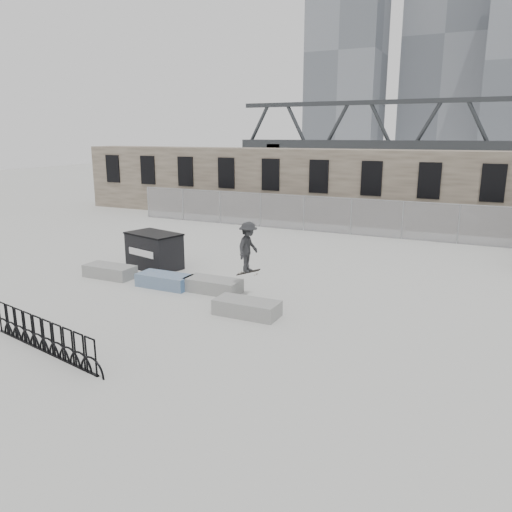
{
  "coord_description": "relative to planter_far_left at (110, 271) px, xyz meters",
  "views": [
    {
      "loc": [
        9.76,
        -14.14,
        5.4
      ],
      "look_at": [
        2.51,
        0.95,
        1.3
      ],
      "focal_mm": 35.0,
      "sensor_mm": 36.0,
      "label": 1
    }
  ],
  "objects": [
    {
      "name": "ground",
      "position": [
        3.4,
        -0.17,
        -0.26
      ],
      "size": [
        120.0,
        120.0,
        0.0
      ],
      "primitive_type": "plane",
      "color": "#B6B7B2",
      "rests_on": "ground"
    },
    {
      "name": "chainlink_fence",
      "position": [
        3.4,
        12.33,
        0.78
      ],
      "size": [
        22.06,
        0.06,
        2.02
      ],
      "color": "gray",
      "rests_on": "ground"
    },
    {
      "name": "planter_center_right",
      "position": [
        4.54,
        0.13,
        0.0
      ],
      "size": [
        2.0,
        0.9,
        0.48
      ],
      "color": "gray",
      "rests_on": "ground"
    },
    {
      "name": "skateboarder",
      "position": [
        6.11,
        -0.22,
        1.58
      ],
      "size": [
        0.8,
        1.07,
        1.8
      ],
      "rotation": [
        0.0,
        0.0,
        1.55
      ],
      "color": "#242527",
      "rests_on": "ground"
    },
    {
      "name": "planter_center_left",
      "position": [
        2.66,
        -0.12,
        0.0
      ],
      "size": [
        2.0,
        0.9,
        0.48
      ],
      "color": "#305A90",
      "rests_on": "ground"
    },
    {
      "name": "dumpster",
      "position": [
        0.74,
        1.87,
        0.49
      ],
      "size": [
        2.52,
        1.88,
        1.48
      ],
      "rotation": [
        0.0,
        0.0,
        -0.25
      ],
      "color": "black",
      "rests_on": "ground"
    },
    {
      "name": "planter_far_left",
      "position": [
        0.0,
        0.0,
        0.0
      ],
      "size": [
        2.0,
        0.9,
        0.48
      ],
      "color": "gray",
      "rests_on": "ground"
    },
    {
      "name": "stone_wall",
      "position": [
        3.4,
        16.07,
        2.0
      ],
      "size": [
        36.0,
        2.58,
        4.5
      ],
      "color": "#66594B",
      "rests_on": "ground"
    },
    {
      "name": "skyline_towers",
      "position": [
        2.39,
        93.65,
        20.53
      ],
      "size": [
        58.0,
        28.0,
        48.0
      ],
      "color": "slate",
      "rests_on": "ground"
    },
    {
      "name": "bike_rack",
      "position": [
        3.2,
        -6.04,
        0.18
      ],
      "size": [
        4.85,
        1.04,
        0.9
      ],
      "rotation": [
        0.0,
        0.0,
        -0.2
      ],
      "color": "black",
      "rests_on": "ground"
    },
    {
      "name": "truss_bridge",
      "position": [
        13.4,
        54.83,
        3.87
      ],
      "size": [
        70.0,
        3.0,
        9.8
      ],
      "color": "#2D3033",
      "rests_on": "ground"
    },
    {
      "name": "planter_offset",
      "position": [
        6.66,
        -1.43,
        0.0
      ],
      "size": [
        2.0,
        0.9,
        0.48
      ],
      "color": "gray",
      "rests_on": "ground"
    }
  ]
}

